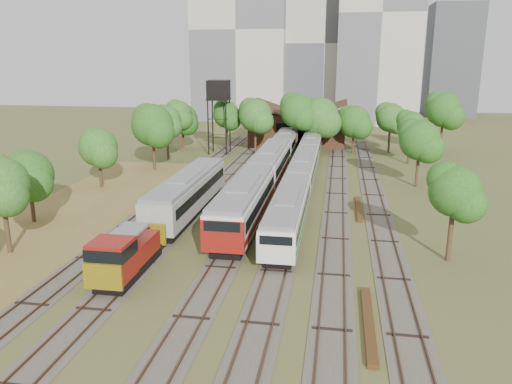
% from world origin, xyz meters
% --- Properties ---
extents(ground, '(240.00, 240.00, 0.00)m').
position_xyz_m(ground, '(0.00, 0.00, 0.00)').
color(ground, '#475123').
rests_on(ground, ground).
extents(dry_grass_patch, '(14.00, 60.00, 0.04)m').
position_xyz_m(dry_grass_patch, '(-18.00, 8.00, 0.02)').
color(dry_grass_patch, brown).
rests_on(dry_grass_patch, ground).
extents(tracks, '(24.60, 80.00, 0.19)m').
position_xyz_m(tracks, '(-0.67, 25.00, 0.04)').
color(tracks, '#4C473D').
rests_on(tracks, ground).
extents(railcar_red_set, '(3.20, 34.57, 3.97)m').
position_xyz_m(railcar_red_set, '(-2.00, 21.05, 2.10)').
color(railcar_red_set, black).
rests_on(railcar_red_set, ground).
extents(railcar_green_set, '(2.73, 52.07, 3.38)m').
position_xyz_m(railcar_green_set, '(2.00, 28.76, 1.78)').
color(railcar_green_set, black).
rests_on(railcar_green_set, ground).
extents(railcar_rear, '(2.93, 16.08, 3.63)m').
position_xyz_m(railcar_rear, '(-2.00, 48.31, 1.92)').
color(railcar_rear, black).
rests_on(railcar_rear, ground).
extents(shunter_locomotive, '(2.55, 8.10, 3.33)m').
position_xyz_m(shunter_locomotive, '(-8.00, 0.50, 1.58)').
color(shunter_locomotive, black).
rests_on(shunter_locomotive, ground).
extents(old_grey_coach, '(3.07, 18.00, 3.80)m').
position_xyz_m(old_grey_coach, '(-8.00, 15.33, 2.07)').
color(old_grey_coach, black).
rests_on(old_grey_coach, ground).
extents(water_tower, '(3.28, 3.28, 11.33)m').
position_xyz_m(water_tower, '(-12.52, 47.06, 9.56)').
color(water_tower, black).
rests_on(water_tower, ground).
extents(rail_pile_near, '(0.57, 8.50, 0.28)m').
position_xyz_m(rail_pile_near, '(8.00, -3.17, 0.14)').
color(rail_pile_near, '#4F3016').
rests_on(rail_pile_near, ground).
extents(rail_pile_far, '(0.51, 8.21, 0.27)m').
position_xyz_m(rail_pile_far, '(8.20, 19.28, 0.13)').
color(rail_pile_far, '#4F3016').
rests_on(rail_pile_far, ground).
extents(maintenance_shed, '(16.45, 11.55, 7.58)m').
position_xyz_m(maintenance_shed, '(-1.00, 57.98, 2.91)').
color(maintenance_shed, '#391D14').
rests_on(maintenance_shed, ground).
extents(tree_band_left, '(8.03, 62.48, 8.81)m').
position_xyz_m(tree_band_left, '(-19.15, 21.93, 5.20)').
color(tree_band_left, '#382616').
rests_on(tree_band_left, ground).
extents(tree_band_far, '(46.12, 10.33, 9.54)m').
position_xyz_m(tree_band_far, '(2.84, 49.89, 5.96)').
color(tree_band_far, '#382616').
rests_on(tree_band_far, ground).
extents(tree_band_right, '(5.46, 40.00, 7.78)m').
position_xyz_m(tree_band_right, '(15.13, 28.19, 5.41)').
color(tree_band_right, '#382616').
rests_on(tree_band_right, ground).
extents(tower_left, '(22.00, 16.00, 42.00)m').
position_xyz_m(tower_left, '(-18.00, 95.00, 21.00)').
color(tower_left, '#BAB0A2').
rests_on(tower_left, ground).
extents(tower_centre, '(20.00, 18.00, 36.00)m').
position_xyz_m(tower_centre, '(2.00, 100.00, 18.00)').
color(tower_centre, '#B0AD9F').
rests_on(tower_centre, ground).
extents(tower_right, '(18.00, 16.00, 48.00)m').
position_xyz_m(tower_right, '(14.00, 92.00, 24.00)').
color(tower_right, '#BAB0A2').
rests_on(tower_right, ground).
extents(tower_far_right, '(12.00, 12.00, 28.00)m').
position_xyz_m(tower_far_right, '(34.00, 110.00, 14.00)').
color(tower_far_right, '#414449').
rests_on(tower_far_right, ground).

